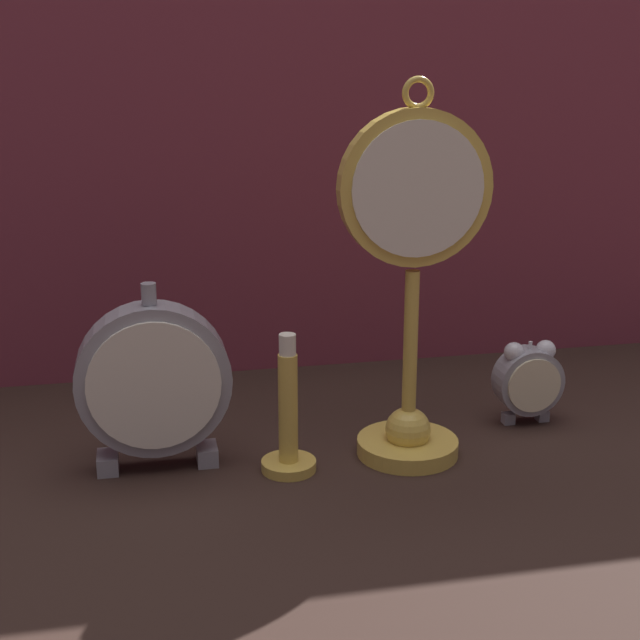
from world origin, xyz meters
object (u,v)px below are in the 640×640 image
pocket_watch_on_stand (412,288)px  brass_candlestick (288,427)px  mantel_clock_silver (154,381)px  alarm_clock_twin_bell (528,378)px

pocket_watch_on_stand → brass_candlestick: 0.18m
pocket_watch_on_stand → mantel_clock_silver: size_ratio=1.99×
pocket_watch_on_stand → mantel_clock_silver: 0.26m
mantel_clock_silver → pocket_watch_on_stand: bearing=-4.9°
pocket_watch_on_stand → mantel_clock_silver: bearing=175.1°
alarm_clock_twin_bell → mantel_clock_silver: 0.40m
pocket_watch_on_stand → brass_candlestick: (-0.12, -0.01, -0.13)m
pocket_watch_on_stand → alarm_clock_twin_bell: bearing=19.0°
pocket_watch_on_stand → brass_candlestick: size_ratio=2.67×
alarm_clock_twin_bell → brass_candlestick: size_ratio=0.67×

